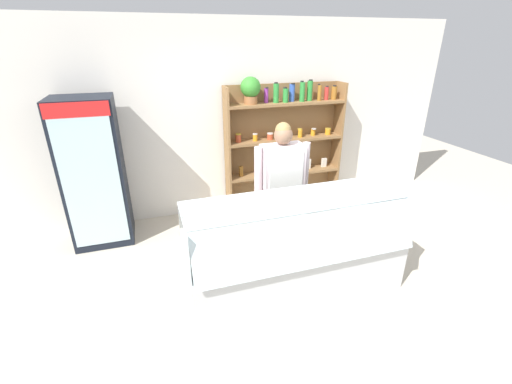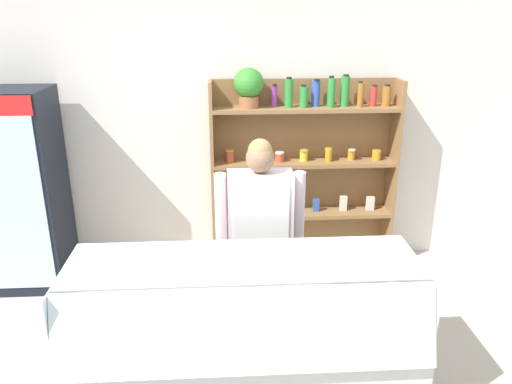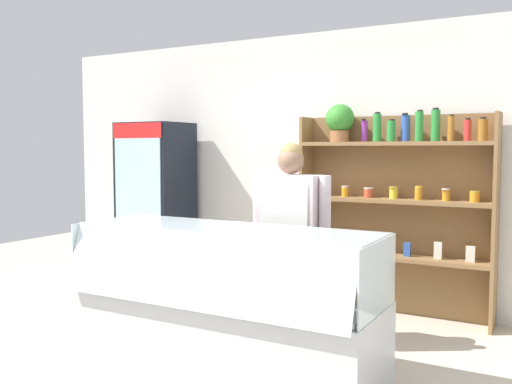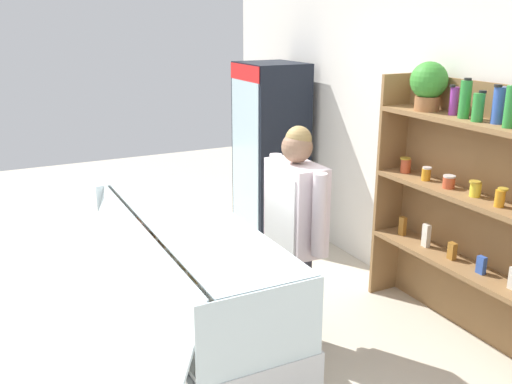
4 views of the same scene
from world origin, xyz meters
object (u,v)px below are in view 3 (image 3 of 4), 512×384
(deli_display_case, at_px, (224,327))
(shop_clerk, at_px, (290,226))
(shelving_unit, at_px, (389,195))
(drinks_fridge, at_px, (156,206))

(deli_display_case, relative_size, shop_clerk, 1.37)
(shelving_unit, bearing_deg, deli_display_case, -107.36)
(drinks_fridge, bearing_deg, deli_display_case, -40.53)
(deli_display_case, height_order, shop_clerk, shop_clerk)
(shelving_unit, height_order, deli_display_case, shelving_unit)
(deli_display_case, distance_m, shop_clerk, 0.98)
(drinks_fridge, bearing_deg, shelving_unit, 5.58)
(shelving_unit, height_order, shop_clerk, shelving_unit)
(shop_clerk, bearing_deg, deli_display_case, -101.70)
(drinks_fridge, relative_size, shelving_unit, 0.93)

